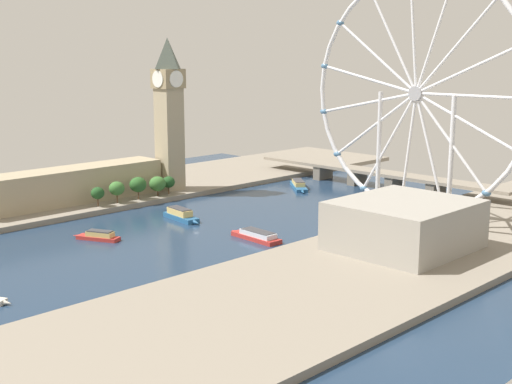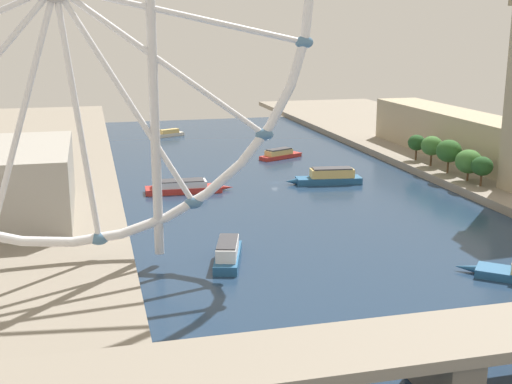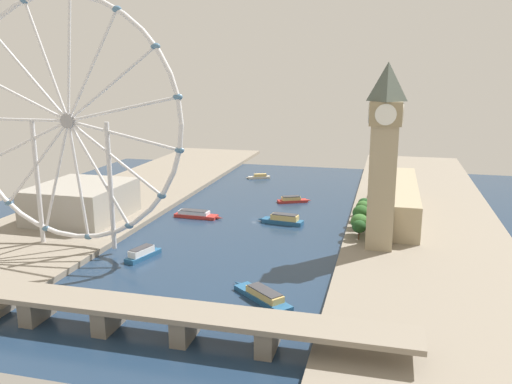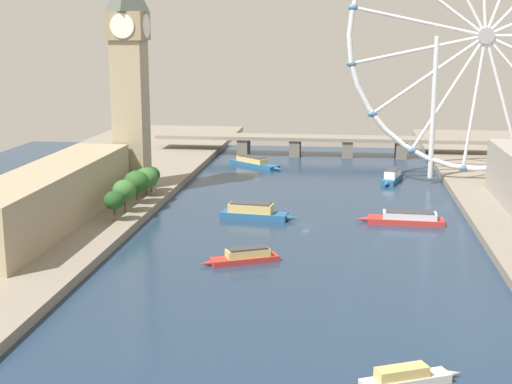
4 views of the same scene
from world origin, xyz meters
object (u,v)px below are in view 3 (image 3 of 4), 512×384
object	(u,v)px
parliament_block	(399,200)
tour_boat_4	(196,214)
tour_boat_0	(259,177)
tour_boat_2	(292,200)
river_bridge	(145,313)
tour_boat_3	(143,253)
tour_boat_1	(263,295)
tour_boat_5	(283,220)
riverside_hall	(82,201)
clock_tower	(384,154)
ferris_wheel	(68,122)

from	to	relation	value
parliament_block	tour_boat_4	world-z (taller)	parliament_block
tour_boat_0	tour_boat_2	xyz separation A→B (m)	(-43.67, 76.13, 0.27)
river_bridge	tour_boat_3	size ratio (longest dim) A/B	7.64
tour_boat_1	tour_boat_3	world-z (taller)	tour_boat_3
tour_boat_5	riverside_hall	bearing A→B (deg)	20.29
parliament_block	tour_boat_2	distance (m)	78.89
parliament_block	tour_boat_4	bearing A→B (deg)	12.14
clock_tower	ferris_wheel	world-z (taller)	ferris_wheel
tour_boat_3	tour_boat_4	bearing A→B (deg)	16.52
clock_tower	tour_boat_4	bearing A→B (deg)	-18.73
parliament_block	ferris_wheel	size ratio (longest dim) A/B	0.92
riverside_hall	tour_boat_2	bearing A→B (deg)	-144.86
tour_boat_1	tour_boat_4	distance (m)	132.13
tour_boat_0	tour_boat_1	world-z (taller)	tour_boat_1
ferris_wheel	river_bridge	world-z (taller)	ferris_wheel
tour_boat_4	riverside_hall	bearing A→B (deg)	-153.04
tour_boat_4	tour_boat_5	bearing A→B (deg)	2.93
parliament_block	tour_boat_3	xyz separation A→B (m)	(125.95, 104.97, -10.48)
tour_boat_1	tour_boat_4	bearing A→B (deg)	-17.42
tour_boat_3	river_bridge	bearing A→B (deg)	-137.20
ferris_wheel	tour_boat_2	xyz separation A→B (m)	(-91.24, -129.24, -65.90)
tour_boat_1	tour_boat_2	size ratio (longest dim) A/B	1.31
clock_tower	tour_boat_2	xyz separation A→B (m)	(63.08, -93.58, -50.13)
tour_boat_0	tour_boat_5	size ratio (longest dim) A/B	0.71
tour_boat_3	tour_boat_4	distance (m)	77.72
parliament_block	tour_boat_4	size ratio (longest dim) A/B	3.56
riverside_hall	river_bridge	size ratio (longest dim) A/B	0.30
parliament_block	riverside_hall	size ratio (longest dim) A/B	2.05
tour_boat_4	tour_boat_5	world-z (taller)	tour_boat_5
tour_boat_2	tour_boat_5	distance (m)	54.22
tour_boat_1	clock_tower	bearing A→B (deg)	-82.29
tour_boat_3	tour_boat_0	bearing A→B (deg)	13.48
riverside_hall	tour_boat_0	world-z (taller)	riverside_hall
ferris_wheel	river_bridge	distance (m)	121.21
tour_boat_3	tour_boat_4	world-z (taller)	tour_boat_3
riverside_hall	tour_boat_1	distance (m)	159.11
tour_boat_2	parliament_block	bearing A→B (deg)	-45.49
clock_tower	tour_boat_0	bearing A→B (deg)	-57.83
tour_boat_0	tour_boat_5	xyz separation A→B (m)	(-47.69, 130.20, 0.96)
riverside_hall	tour_boat_5	distance (m)	125.34
river_bridge	tour_boat_1	bearing A→B (deg)	-131.75
tour_boat_1	tour_boat_5	xyz separation A→B (m)	(13.98, -111.20, 0.54)
tour_boat_0	riverside_hall	bearing A→B (deg)	40.62
tour_boat_1	tour_boat_2	bearing A→B (deg)	-43.91
clock_tower	tour_boat_4	distance (m)	132.78
ferris_wheel	clock_tower	bearing A→B (deg)	-166.99
tour_boat_0	tour_boat_1	xyz separation A→B (m)	(-61.67, 241.40, 0.42)
ferris_wheel	riverside_hall	bearing A→B (deg)	-60.56
clock_tower	tour_boat_1	distance (m)	98.34
river_bridge	tour_boat_2	distance (m)	204.37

